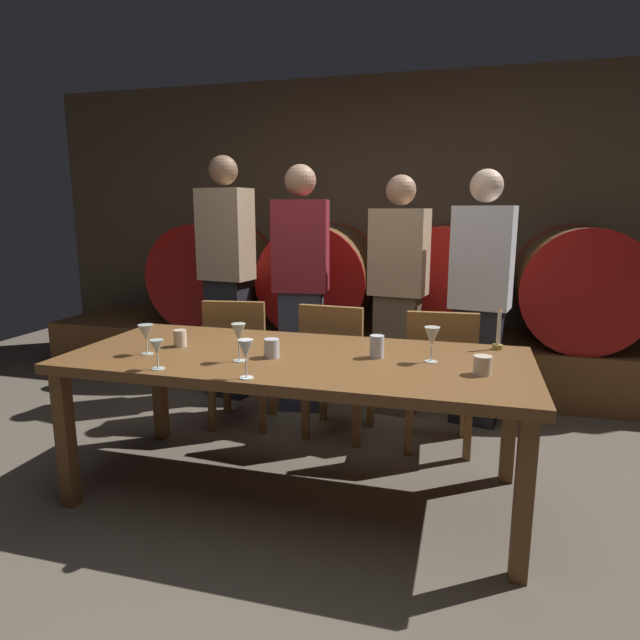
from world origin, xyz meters
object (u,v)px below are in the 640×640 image
at_px(wine_barrel_center_right, 443,282).
at_px(cup_far_right, 483,365).
at_px(guest_center_left, 301,287).
at_px(wine_glass_left, 157,348).
at_px(cup_center_left, 272,348).
at_px(candle_center, 498,337).
at_px(cup_center_right, 377,346).
at_px(wine_barrel_far_right, 577,286).
at_px(chair_right, 440,374).
at_px(dining_table, 297,368).
at_px(chair_center, 336,364).
at_px(guest_far_right, 480,298).
at_px(cup_far_left, 180,338).
at_px(guest_center_right, 398,295).
at_px(wine_glass_center, 239,334).
at_px(wine_glass_right, 246,351).
at_px(guest_far_left, 227,276).
at_px(wine_glass_far_left, 146,333).
at_px(chair_left, 239,357).
at_px(wine_barrel_far_left, 215,274).
at_px(wine_barrel_center_left, 322,278).
at_px(wine_glass_far_right, 432,337).

xyz_separation_m(wine_barrel_center_right, cup_far_right, (0.28, -2.08, -0.09)).
height_order(wine_barrel_center_right, guest_center_left, guest_center_left).
relative_size(wine_glass_left, cup_center_left, 1.48).
xyz_separation_m(candle_center, cup_center_right, (-0.58, -0.32, -0.01)).
height_order(wine_barrel_far_right, chair_right, wine_barrel_far_right).
distance_m(dining_table, candle_center, 1.05).
distance_m(chair_center, guest_far_right, 1.07).
xyz_separation_m(cup_far_left, cup_center_right, (1.03, 0.06, 0.01)).
distance_m(guest_center_right, cup_far_left, 1.62).
bearing_deg(wine_glass_center, dining_table, 37.34).
bearing_deg(guest_center_right, wine_glass_right, 84.94).
bearing_deg(wine_barrel_center_right, wine_glass_right, -106.21).
bearing_deg(dining_table, guest_far_left, 126.77).
bearing_deg(chair_right, wine_glass_far_left, 28.47).
xyz_separation_m(guest_center_left, cup_center_right, (0.73, -1.12, -0.11)).
relative_size(cup_center_left, cup_center_right, 0.84).
bearing_deg(guest_far_right, cup_center_right, 78.59).
relative_size(wine_barrel_far_right, chair_left, 1.03).
xyz_separation_m(chair_right, guest_far_left, (-1.65, 0.60, 0.46)).
bearing_deg(cup_far_right, guest_far_left, 143.03).
height_order(wine_barrel_far_left, guest_center_left, guest_center_left).
bearing_deg(cup_far_right, guest_center_left, 133.96).
xyz_separation_m(wine_barrel_center_right, guest_far_left, (-1.58, -0.68, 0.08)).
xyz_separation_m(chair_center, guest_far_right, (0.86, 0.51, 0.39)).
height_order(chair_right, wine_glass_left, chair_right).
distance_m(wine_barrel_center_right, chair_center, 1.43).
bearing_deg(guest_far_right, wine_glass_center, 63.19).
xyz_separation_m(wine_barrel_far_right, guest_far_left, (-2.58, -0.68, 0.08)).
bearing_deg(wine_glass_right, wine_barrel_center_left, 97.51).
xyz_separation_m(chair_right, guest_center_left, (-1.01, 0.47, 0.42)).
bearing_deg(guest_far_left, cup_far_right, 151.84).
bearing_deg(wine_barrel_far_left, wine_glass_left, -69.67).
relative_size(cup_far_left, cup_center_left, 0.96).
distance_m(wine_barrel_far_left, wine_barrel_center_left, 1.00).
distance_m(wine_barrel_far_left, wine_glass_far_left, 2.28).
bearing_deg(guest_far_right, dining_table, 65.92).
distance_m(chair_left, cup_far_left, 0.79).
height_order(wine_glass_far_left, cup_far_right, wine_glass_far_left).
bearing_deg(wine_barrel_far_left, guest_center_right, -21.71).
bearing_deg(cup_center_left, guest_center_left, 100.87).
distance_m(wine_glass_far_right, cup_center_left, 0.77).
bearing_deg(wine_glass_far_right, wine_glass_right, -147.89).
xyz_separation_m(wine_barrel_center_left, guest_far_right, (1.29, -0.75, -0.00)).
bearing_deg(wine_barrel_center_left, wine_glass_far_left, -98.25).
distance_m(cup_center_right, cup_far_right, 0.52).
distance_m(wine_glass_center, cup_far_left, 0.46).
bearing_deg(dining_table, wine_glass_center, -142.66).
xyz_separation_m(candle_center, wine_glass_right, (-1.06, -0.80, 0.06)).
relative_size(chair_center, cup_far_right, 10.56).
height_order(wine_barrel_far_left, guest_far_left, guest_far_left).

